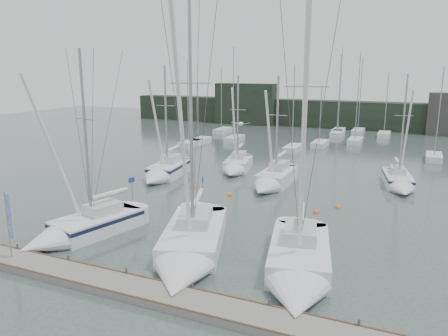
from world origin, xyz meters
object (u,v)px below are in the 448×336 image
object	(u,v)px
sailboat_mid_b	(236,167)
buoy_a	(230,195)
sailboat_near_left	(76,230)
sailboat_near_right	(298,270)
sailboat_mid_a	(164,172)
sailboat_mid_d	(400,183)
sailboat_near_center	(188,252)
sailboat_mid_c	(272,181)
buoy_c	(193,187)
buoy_d	(338,208)
dock_banner	(9,220)
buoy_b	(316,212)

from	to	relation	value
sailboat_mid_b	buoy_a	distance (m)	8.84
sailboat_near_left	sailboat_near_right	distance (m)	14.92
sailboat_mid_a	sailboat_mid_d	xyz separation A→B (m)	(22.23, 5.75, -0.12)
sailboat_near_center	buoy_a	world-z (taller)	sailboat_near_center
sailboat_mid_c	buoy_c	size ratio (longest dim) A/B	18.34
buoy_d	sailboat_mid_a	bearing A→B (deg)	172.41
sailboat_mid_c	buoy_a	world-z (taller)	sailboat_mid_c
sailboat_mid_c	sailboat_mid_a	bearing A→B (deg)	-172.94
sailboat_near_center	sailboat_mid_a	distance (m)	19.99
sailboat_mid_d	sailboat_mid_a	bearing A→B (deg)	-175.99
buoy_d	sailboat_near_right	bearing A→B (deg)	-89.21
sailboat_mid_a	dock_banner	bearing A→B (deg)	-90.65
sailboat_near_left	buoy_a	bearing A→B (deg)	83.26
sailboat_near_left	dock_banner	bearing A→B (deg)	-84.11
sailboat_mid_a	buoy_a	bearing A→B (deg)	-25.20
sailboat_mid_a	buoy_d	size ratio (longest dim) A/B	22.94
dock_banner	buoy_b	bearing A→B (deg)	61.39
sailboat_mid_c	buoy_c	distance (m)	7.54
sailboat_mid_c	buoy_b	world-z (taller)	sailboat_mid_c
sailboat_near_right	sailboat_mid_d	size ratio (longest dim) A/B	1.52
buoy_c	buoy_d	size ratio (longest dim) A/B	1.14
sailboat_mid_a	buoy_d	distance (m)	18.12
buoy_c	sailboat_near_left	bearing A→B (deg)	-93.97
sailboat_near_left	sailboat_near_right	xyz separation A→B (m)	(14.91, 0.19, 0.03)
buoy_b	buoy_d	size ratio (longest dim) A/B	0.93
sailboat_near_center	sailboat_mid_d	size ratio (longest dim) A/B	1.54
sailboat_mid_b	buoy_b	xyz separation A→B (m)	(10.93, -9.98, -0.57)
sailboat_mid_c	dock_banner	distance (m)	23.61
sailboat_near_left	sailboat_mid_b	distance (m)	21.95
sailboat_near_left	buoy_d	xyz separation A→B (m)	(14.73, 13.77, -0.61)
sailboat_near_center	sailboat_near_right	size ratio (longest dim) A/B	1.01
dock_banner	buoy_c	bearing A→B (deg)	97.10
sailboat_near_center	buoy_b	xyz separation A→B (m)	(4.93, 11.92, -0.61)
dock_banner	sailboat_near_center	bearing A→B (deg)	37.65
sailboat_mid_a	buoy_c	xyz separation A→B (m)	(4.23, -1.63, -0.66)
sailboat_mid_a	buoy_a	world-z (taller)	sailboat_mid_a
sailboat_near_center	buoy_d	distance (m)	15.23
buoy_b	sailboat_near_right	bearing A→B (deg)	-82.37
dock_banner	buoy_d	size ratio (longest dim) A/B	7.35
buoy_d	sailboat_near_left	bearing A→B (deg)	-136.93
sailboat_near_left	dock_banner	size ratio (longest dim) A/B	3.39
buoy_b	sailboat_mid_d	bearing A→B (deg)	60.72
sailboat_near_center	buoy_b	bearing A→B (deg)	48.43
buoy_b	buoy_d	bearing A→B (deg)	54.54
sailboat_mid_b	buoy_a	world-z (taller)	sailboat_mid_b
sailboat_mid_c	sailboat_near_center	bearing A→B (deg)	-87.99
sailboat_near_right	buoy_c	world-z (taller)	sailboat_near_right
sailboat_mid_a	dock_banner	xyz separation A→B (m)	(2.54, -20.58, 2.06)
sailboat_mid_a	buoy_b	world-z (taller)	sailboat_mid_a
sailboat_mid_d	buoy_b	distance (m)	11.56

